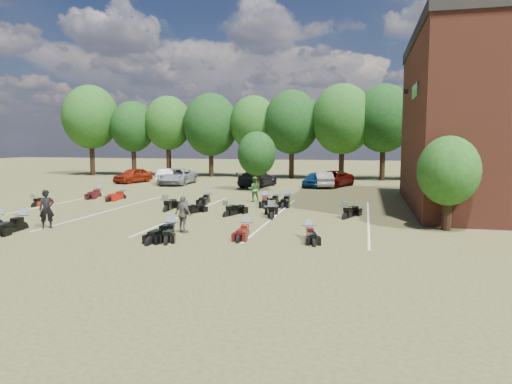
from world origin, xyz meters
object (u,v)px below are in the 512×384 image
(car_4, at_px, (315,180))
(motorcycle_7, at_px, (35,207))
(car_0, at_px, (133,175))
(person_green, at_px, (254,189))
(person_black, at_px, (47,209))
(person_grey, at_px, (183,214))
(motorcycle_14, at_px, (99,197))
(motorcycle_3, at_px, (172,236))

(car_4, relative_size, motorcycle_7, 1.97)
(car_0, relative_size, person_green, 2.56)
(person_black, relative_size, person_grey, 1.10)
(car_4, height_order, person_green, person_green)
(car_4, xyz_separation_m, person_black, (-10.20, -22.65, 0.24))
(motorcycle_14, bearing_deg, car_0, 96.94)
(person_grey, bearing_deg, motorcycle_3, 97.57)
(person_green, relative_size, person_grey, 1.02)
(person_grey, relative_size, motorcycle_3, 0.76)
(car_4, relative_size, person_green, 2.35)
(car_4, distance_m, motorcycle_14, 18.50)
(motorcycle_3, bearing_deg, motorcycle_14, 116.84)
(person_green, distance_m, motorcycle_14, 11.96)
(car_4, bearing_deg, motorcycle_14, -134.82)
(motorcycle_3, distance_m, motorcycle_7, 13.59)
(motorcycle_14, bearing_deg, motorcycle_7, -109.03)
(person_grey, distance_m, motorcycle_3, 1.14)
(person_green, bearing_deg, person_grey, 74.68)
(car_0, xyz_separation_m, motorcycle_14, (3.20, -11.07, -0.74))
(person_black, relative_size, motorcycle_14, 0.79)
(motorcycle_7, bearing_deg, car_4, -136.22)
(car_4, distance_m, person_green, 11.46)
(motorcycle_7, bearing_deg, person_black, 130.53)
(person_grey, height_order, motorcycle_14, person_grey)
(motorcycle_3, bearing_deg, person_green, 69.77)
(car_4, height_order, person_grey, person_grey)
(motorcycle_3, bearing_deg, car_0, 105.72)
(person_green, distance_m, person_grey, 11.08)
(motorcycle_14, bearing_deg, motorcycle_3, -56.15)
(car_0, xyz_separation_m, person_black, (7.86, -22.73, 0.18))
(person_green, distance_m, motorcycle_7, 14.08)
(person_grey, bearing_deg, person_green, -67.29)
(car_4, height_order, motorcycle_14, car_4)
(person_grey, bearing_deg, motorcycle_14, -18.75)
(person_grey, bearing_deg, motorcycle_7, 1.66)
(car_0, distance_m, person_grey, 26.55)
(car_0, relative_size, car_4, 1.09)
(person_green, xyz_separation_m, motorcycle_7, (-12.91, -5.55, -0.86))
(person_green, relative_size, motorcycle_3, 0.78)
(car_0, height_order, motorcycle_3, car_0)
(motorcycle_3, height_order, motorcycle_7, motorcycle_3)
(car_0, height_order, car_4, car_0)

